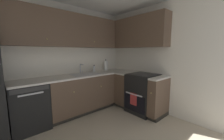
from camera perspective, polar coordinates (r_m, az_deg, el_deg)
name	(u,v)px	position (r m, az deg, el deg)	size (l,w,h in m)	color
wall_back	(56,60)	(3.22, -22.82, 4.11)	(3.68, 0.05, 2.46)	silver
wall_right	(165,60)	(3.20, 21.69, 4.14)	(0.05, 3.27, 2.46)	silver
dishwasher	(29,106)	(2.92, -32.01, -12.99)	(0.60, 0.63, 0.85)	black
lower_cabinets_back	(82,94)	(3.25, -12.88, -9.86)	(1.52, 0.62, 0.85)	brown
countertop_back	(81,75)	(3.14, -13.14, -2.22)	(2.73, 0.60, 0.04)	beige
lower_cabinets_right	(137,92)	(3.33, 10.67, -9.32)	(0.62, 1.16, 0.85)	brown
countertop_right	(137,74)	(3.23, 10.83, -1.87)	(0.60, 1.16, 0.03)	beige
oven_range	(143,93)	(3.25, 13.13, -9.45)	(0.68, 0.62, 1.04)	black
upper_cabinets_back	(70,30)	(3.18, -17.61, 15.81)	(2.41, 0.34, 0.72)	brown
upper_cabinets_right	(134,33)	(3.47, 9.54, 15.36)	(0.32, 1.71, 0.72)	brown
sink	(85,76)	(3.16, -11.31, -2.51)	(0.62, 0.40, 0.10)	#B7B7BC
faucet	(81,68)	(3.32, -13.14, 0.98)	(0.07, 0.16, 0.23)	silver
soap_bottle	(94,69)	(3.53, -7.65, 0.55)	(0.06, 0.06, 0.18)	silver
paper_towel_roll	(106,66)	(3.73, -2.69, 1.86)	(0.11, 0.11, 0.32)	white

